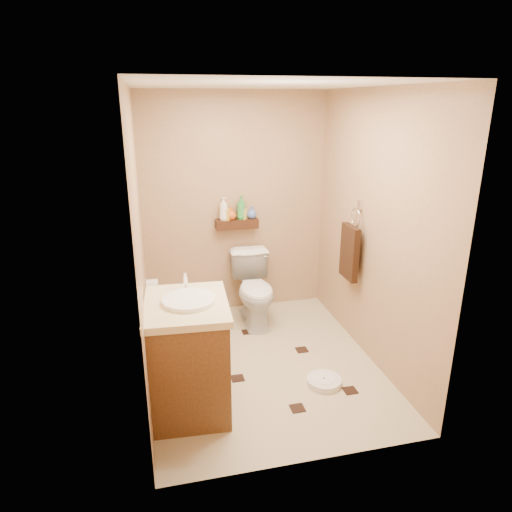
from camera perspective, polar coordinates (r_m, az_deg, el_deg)
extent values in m
plane|color=#BFAE8B|center=(4.31, 0.82, -13.16)|extent=(2.50, 2.50, 0.00)
cube|color=tan|center=(5.00, -2.61, 6.27)|extent=(2.00, 0.04, 2.40)
cube|color=tan|center=(2.69, 7.43, -5.08)|extent=(2.00, 0.04, 2.40)
cube|color=tan|center=(3.71, -14.25, 1.23)|extent=(0.04, 2.50, 2.40)
cube|color=tan|center=(4.17, 14.39, 3.13)|extent=(0.04, 2.50, 2.40)
cube|color=silver|center=(3.66, 1.01, 20.63)|extent=(2.00, 2.50, 0.02)
cube|color=#3B1C10|center=(4.96, -2.41, 4.05)|extent=(0.46, 0.14, 0.10)
cube|color=black|center=(4.10, -2.32, -15.02)|extent=(0.11, 0.11, 0.01)
cube|color=black|center=(4.52, 5.75, -11.59)|extent=(0.11, 0.11, 0.01)
cube|color=black|center=(3.78, 5.20, -18.41)|extent=(0.11, 0.11, 0.01)
cube|color=black|center=(4.59, -7.58, -11.18)|extent=(0.11, 0.11, 0.01)
cube|color=black|center=(4.03, 11.68, -16.14)|extent=(0.11, 0.11, 0.01)
cube|color=black|center=(4.82, -1.08, -9.46)|extent=(0.11, 0.11, 0.01)
imported|color=white|center=(4.88, -0.14, -4.20)|extent=(0.43, 0.74, 0.75)
cube|color=brown|center=(3.59, -8.37, -12.68)|extent=(0.60, 0.73, 0.84)
cube|color=beige|center=(3.38, -8.73, -6.16)|extent=(0.65, 0.77, 0.05)
cylinder|color=white|center=(3.36, -8.39, -5.63)|extent=(0.39, 0.39, 0.05)
cylinder|color=silver|center=(3.56, -8.80, -3.04)|extent=(0.03, 0.03, 0.13)
cylinder|color=white|center=(4.05, 8.50, -15.26)|extent=(0.33, 0.33, 0.05)
cylinder|color=white|center=(4.04, 8.52, -14.91)|extent=(0.18, 0.18, 0.01)
cylinder|color=#175E54|center=(4.87, -9.32, -8.63)|extent=(0.11, 0.11, 0.12)
cylinder|color=white|center=(4.78, -9.45, -6.35)|extent=(0.02, 0.02, 0.33)
sphere|color=white|center=(4.72, -9.55, -4.65)|extent=(0.08, 0.08, 0.08)
cube|color=silver|center=(4.33, 12.90, 6.30)|extent=(0.03, 0.06, 0.08)
torus|color=silver|center=(4.34, 12.37, 4.74)|extent=(0.02, 0.19, 0.19)
cube|color=black|center=(4.42, 11.60, 0.45)|extent=(0.06, 0.30, 0.52)
cylinder|color=white|center=(4.52, -12.85, -3.55)|extent=(0.11, 0.11, 0.11)
cylinder|color=silver|center=(4.50, -13.41, -2.88)|extent=(0.04, 0.02, 0.02)
imported|color=white|center=(4.90, -4.07, 5.92)|extent=(0.13, 0.13, 0.25)
imported|color=gold|center=(4.91, -3.71, 5.55)|extent=(0.11, 0.11, 0.18)
imported|color=#C25316|center=(4.92, -3.10, 5.37)|extent=(0.16, 0.16, 0.14)
imported|color=green|center=(4.93, -1.86, 6.10)|extent=(0.14, 0.14, 0.26)
imported|color=gold|center=(4.95, -1.57, 5.59)|extent=(0.10, 0.10, 0.17)
imported|color=#4767B2|center=(4.97, -0.54, 5.50)|extent=(0.14, 0.14, 0.14)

